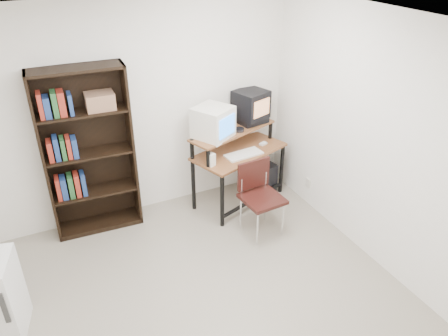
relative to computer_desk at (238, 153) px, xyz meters
name	(u,v)px	position (x,y,z in m)	size (l,w,h in m)	color
floor	(203,314)	(-1.21, -1.62, -0.69)	(4.00, 4.00, 0.01)	#A09684
ceiling	(193,32)	(-1.21, -1.62, 1.91)	(4.00, 4.00, 0.01)	white
back_wall	(132,114)	(-1.21, 0.38, 0.61)	(4.00, 0.01, 2.60)	white
right_wall	(388,150)	(0.79, -1.62, 0.61)	(0.01, 4.00, 2.60)	white
computer_desk	(238,153)	(0.00, 0.00, 0.00)	(1.33, 0.95, 0.98)	brown
crt_monitor	(213,123)	(-0.33, 0.03, 0.47)	(0.55, 0.55, 0.38)	white
vcr	(252,120)	(0.30, 0.19, 0.32)	(0.36, 0.26, 0.08)	black
crt_tv	(251,104)	(0.28, 0.21, 0.54)	(0.47, 0.46, 0.35)	black
cd_spindle	(239,130)	(0.02, 0.02, 0.31)	(0.12, 0.12, 0.05)	#26262B
keyboard	(244,155)	(0.00, -0.15, 0.05)	(0.47, 0.21, 0.04)	white
mousepad	(264,146)	(0.36, -0.01, 0.04)	(0.22, 0.18, 0.01)	black
mouse	(263,144)	(0.37, 0.00, 0.05)	(0.10, 0.06, 0.03)	white
desk_speaker	(211,160)	(-0.47, -0.22, 0.12)	(0.08, 0.07, 0.17)	white
pc_tower	(261,174)	(0.43, 0.12, -0.48)	(0.20, 0.45, 0.42)	black
school_chair	(259,191)	(-0.08, -0.69, -0.15)	(0.47, 0.47, 0.87)	black
bookshelf	(88,151)	(-1.78, 0.24, 0.31)	(1.00, 0.38, 1.96)	black
wall_outlet	(308,183)	(0.78, -0.47, -0.39)	(0.02, 0.08, 0.12)	beige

